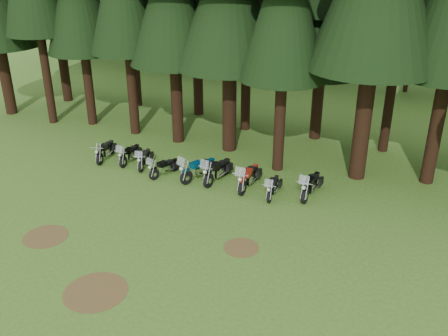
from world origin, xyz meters
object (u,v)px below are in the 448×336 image
Objects in this scene: motorcycle_5 at (217,171)px; motorcycle_7 at (273,187)px; motorcycle_1 at (130,155)px; motorcycle_8 at (311,186)px; motorcycle_0 at (105,151)px; motorcycle_2 at (144,159)px; motorcycle_4 at (199,169)px; motorcycle_3 at (164,168)px; motorcycle_6 at (249,178)px.

motorcycle_7 is (3.01, -0.38, -0.09)m from motorcycle_5.
motorcycle_1 is 9.83m from motorcycle_8.
motorcycle_2 is at bearing -12.91° from motorcycle_0.
motorcycle_4 is at bearing -8.74° from motorcycle_1.
motorcycle_6 is (4.38, 0.48, 0.10)m from motorcycle_3.
motorcycle_4 is (1.76, 0.35, 0.09)m from motorcycle_3.
motorcycle_0 is 6.67m from motorcycle_5.
motorcycle_8 is at bearing 25.21° from motorcycle_4.
motorcycle_1 is at bearing 154.26° from motorcycle_2.
motorcycle_7 is (7.22, -0.35, 0.00)m from motorcycle_2.
motorcycle_7 is at bearing -19.53° from motorcycle_2.
motorcycle_1 is 2.60m from motorcycle_3.
motorcycle_2 is at bearing 179.55° from motorcycle_3.
motorcycle_2 reaches higher than motorcycle_3.
motorcycle_5 reaches higher than motorcycle_3.
motorcycle_2 is at bearing -174.79° from motorcycle_8.
motorcycle_7 is at bearing 19.78° from motorcycle_3.
motorcycle_6 is 2.96m from motorcycle_8.
motorcycle_6 reaches higher than motorcycle_2.
motorcycle_0 is at bearing -175.22° from motorcycle_8.
motorcycle_5 is 1.22× the size of motorcycle_7.
motorcycle_8 is at bearing -3.28° from motorcycle_1.
motorcycle_7 is 1.75m from motorcycle_8.
motorcycle_1 is (1.45, 0.18, -0.01)m from motorcycle_0.
motorcycle_6 reaches higher than motorcycle_0.
motorcycle_1 is at bearing -164.45° from motorcycle_4.
motorcycle_0 is 9.69m from motorcycle_7.
motorcycle_5 reaches higher than motorcycle_4.
motorcycle_2 is (2.46, 0.02, -0.03)m from motorcycle_0.
motorcycle_0 is at bearing 179.21° from motorcycle_6.
motorcycle_4 is at bearing 29.51° from motorcycle_3.
motorcycle_1 reaches higher than motorcycle_2.
motorcycle_7 is (9.68, -0.33, -0.03)m from motorcycle_0.
motorcycle_3 is 5.73m from motorcycle_7.
motorcycle_0 is 1.07× the size of motorcycle_7.
motorcycle_5 is at bearing 29.41° from motorcycle_3.
motorcycle_1 is 0.88× the size of motorcycle_8.
motorcycle_2 is 0.83× the size of motorcycle_8.
motorcycle_2 is 0.81× the size of motorcycle_6.
motorcycle_0 is 5.72m from motorcycle_4.
motorcycle_5 is at bearing 177.27° from motorcycle_6.
motorcycle_6 is at bearing 4.44° from motorcycle_5.
motorcycle_5 reaches higher than motorcycle_8.
motorcycle_2 is 0.81× the size of motorcycle_5.
motorcycle_1 is at bearing 170.27° from motorcycle_7.
motorcycle_6 is at bearing 22.51° from motorcycle_4.
motorcycle_1 is 1.04× the size of motorcycle_7.
motorcycle_5 and motorcycle_6 have the same top height.
motorcycle_6 is (1.67, -0.06, -0.00)m from motorcycle_5.
motorcycle_6 is 1.38m from motorcycle_7.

